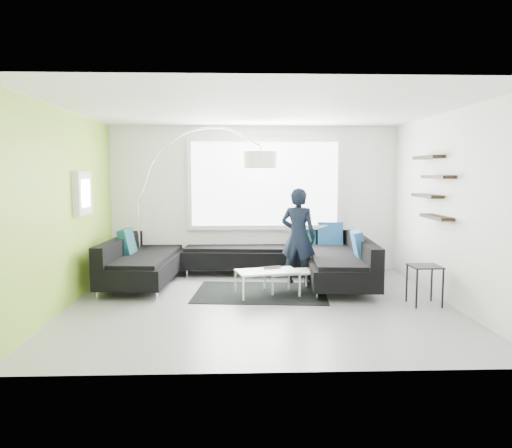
% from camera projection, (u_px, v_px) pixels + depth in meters
% --- Properties ---
extents(ground, '(5.50, 5.50, 0.00)m').
position_uv_depth(ground, '(260.00, 304.00, 7.27)').
color(ground, gray).
rests_on(ground, ground).
extents(room_shell, '(5.54, 5.04, 2.82)m').
position_uv_depth(room_shell, '(262.00, 180.00, 7.29)').
color(room_shell, white).
rests_on(room_shell, ground).
extents(sectional_sofa, '(4.53, 2.99, 0.94)m').
position_uv_depth(sectional_sofa, '(241.00, 259.00, 8.66)').
color(sectional_sofa, black).
rests_on(sectional_sofa, ground).
extents(rug, '(2.19, 1.68, 0.01)m').
position_uv_depth(rug, '(261.00, 292.00, 7.97)').
color(rug, black).
rests_on(rug, ground).
extents(coffee_table, '(1.34, 0.97, 0.40)m').
position_uv_depth(coffee_table, '(279.00, 281.00, 7.91)').
color(coffee_table, white).
rests_on(coffee_table, ground).
extents(arc_lamp, '(2.69, 1.41, 2.72)m').
position_uv_depth(arc_lamp, '(138.00, 203.00, 9.02)').
color(arc_lamp, silver).
rests_on(arc_lamp, ground).
extents(side_table, '(0.43, 0.43, 0.58)m').
position_uv_depth(side_table, '(424.00, 285.00, 7.21)').
color(side_table, black).
rests_on(side_table, ground).
extents(person, '(0.89, 0.84, 1.66)m').
position_uv_depth(person, '(298.00, 236.00, 8.51)').
color(person, black).
rests_on(person, ground).
extents(laptop, '(0.46, 0.42, 0.03)m').
position_uv_depth(laptop, '(273.00, 268.00, 7.89)').
color(laptop, black).
rests_on(laptop, coffee_table).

